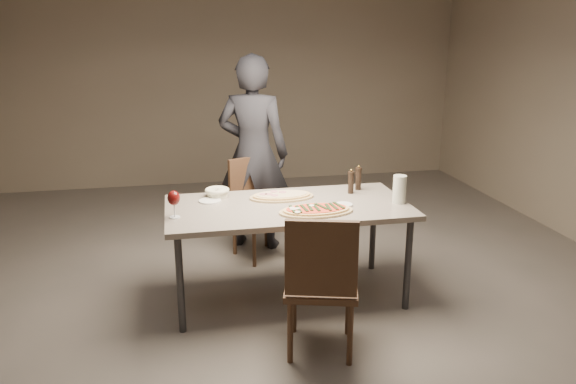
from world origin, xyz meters
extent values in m
plane|color=#5D5650|center=(0.00, 0.00, 0.00)|extent=(7.00, 7.00, 0.00)
plane|color=gray|center=(0.00, 3.50, 1.40)|extent=(6.00, 0.00, 6.00)
cube|color=gray|center=(0.00, 0.00, 0.73)|extent=(1.80, 0.90, 0.04)
cylinder|color=#333335|center=(-0.82, -0.37, 0.35)|extent=(0.05, 0.05, 0.71)
cylinder|color=#333335|center=(0.82, -0.37, 0.35)|extent=(0.05, 0.05, 0.71)
cylinder|color=#333335|center=(-0.82, 0.37, 0.35)|extent=(0.05, 0.05, 0.71)
cylinder|color=#333335|center=(0.82, 0.37, 0.35)|extent=(0.05, 0.05, 0.71)
ellipsoid|color=white|center=(-0.01, -0.22, 0.79)|extent=(0.05, 0.05, 0.01)
ellipsoid|color=white|center=(0.01, -0.29, 0.79)|extent=(0.05, 0.05, 0.01)
ellipsoid|color=white|center=(0.14, -0.16, 0.79)|extent=(0.05, 0.05, 0.01)
ellipsoid|color=white|center=(0.03, -0.21, 0.79)|extent=(0.05, 0.05, 0.01)
ellipsoid|color=white|center=(-0.01, -0.19, 0.79)|extent=(0.05, 0.05, 0.01)
cube|color=black|center=(-0.01, -0.21, 0.79)|extent=(0.02, 0.15, 0.01)
cube|color=black|center=(0.03, -0.22, 0.79)|extent=(0.02, 0.15, 0.01)
cube|color=black|center=(0.07, -0.21, 0.79)|extent=(0.03, 0.16, 0.01)
cube|color=black|center=(0.12, -0.20, 0.79)|extent=(0.03, 0.15, 0.01)
cube|color=black|center=(0.16, -0.22, 0.79)|extent=(0.03, 0.15, 0.01)
cube|color=black|center=(0.20, -0.19, 0.79)|extent=(0.07, 0.15, 0.01)
cube|color=black|center=(0.25, -0.22, 0.79)|extent=(0.03, 0.15, 0.01)
cube|color=black|center=(0.29, -0.21, 0.79)|extent=(0.03, 0.16, 0.01)
cube|color=black|center=(0.33, -0.19, 0.79)|extent=(0.05, 0.16, 0.01)
cylinder|color=#D07E82|center=(-0.15, 0.20, 0.79)|extent=(0.06, 0.06, 0.00)
cylinder|color=#D07E82|center=(-0.11, 0.19, 0.79)|extent=(0.06, 0.06, 0.00)
cylinder|color=#D07E82|center=(-0.06, 0.25, 0.79)|extent=(0.06, 0.06, 0.00)
cylinder|color=#D07E82|center=(0.00, 0.22, 0.79)|extent=(0.06, 0.06, 0.00)
cylinder|color=#D07E82|center=(-0.07, 0.15, 0.79)|extent=(0.06, 0.06, 0.00)
cylinder|color=beige|center=(-0.50, 0.31, 0.78)|extent=(0.16, 0.16, 0.06)
torus|color=beige|center=(-0.50, 0.31, 0.80)|extent=(0.19, 0.19, 0.03)
cube|color=#A66E43|center=(-0.48, 0.31, 0.79)|extent=(0.06, 0.05, 0.04)
cube|color=#A66E43|center=(-0.51, 0.33, 0.79)|extent=(0.05, 0.06, 0.04)
cube|color=#A66E43|center=(-0.51, 0.30, 0.79)|extent=(0.06, 0.06, 0.04)
cylinder|color=white|center=(0.40, -0.11, 0.76)|extent=(0.13, 0.13, 0.01)
cylinder|color=gold|center=(0.40, -0.11, 0.76)|extent=(0.09, 0.09, 0.00)
cylinder|color=black|center=(0.55, 0.20, 0.83)|extent=(0.05, 0.05, 0.16)
cylinder|color=black|center=(0.55, 0.20, 0.92)|extent=(0.05, 0.05, 0.02)
sphere|color=gold|center=(0.55, 0.20, 0.94)|extent=(0.02, 0.02, 0.02)
cylinder|color=black|center=(0.64, 0.29, 0.83)|extent=(0.05, 0.05, 0.16)
cylinder|color=black|center=(0.64, 0.29, 0.92)|extent=(0.05, 0.05, 0.02)
sphere|color=gold|center=(0.64, 0.29, 0.94)|extent=(0.02, 0.02, 0.02)
cylinder|color=silver|center=(0.83, -0.12, 0.86)|extent=(0.10, 0.10, 0.21)
cylinder|color=silver|center=(-0.83, -0.12, 0.75)|extent=(0.07, 0.07, 0.01)
cylinder|color=silver|center=(-0.83, -0.12, 0.80)|extent=(0.01, 0.01, 0.09)
ellipsoid|color=#4F0C0B|center=(-0.83, -0.12, 0.89)|extent=(0.09, 0.09, 0.10)
cylinder|color=white|center=(-0.56, 0.20, 0.76)|extent=(0.17, 0.17, 0.01)
cube|color=#442C1C|center=(0.06, -0.76, 0.44)|extent=(0.56, 0.56, 0.04)
cylinder|color=#442C1C|center=(-0.17, -0.88, 0.21)|extent=(0.04, 0.04, 0.42)
cylinder|color=#442C1C|center=(0.19, -0.98, 0.21)|extent=(0.04, 0.04, 0.42)
cylinder|color=#442C1C|center=(-0.07, -0.53, 0.21)|extent=(0.04, 0.04, 0.42)
cylinder|color=#442C1C|center=(0.29, -0.63, 0.21)|extent=(0.04, 0.04, 0.42)
cube|color=#442C1C|center=(0.00, -0.95, 0.72)|extent=(0.43, 0.16, 0.47)
cube|color=#442C1C|center=(-0.08, 0.84, 0.41)|extent=(0.55, 0.55, 0.04)
cylinder|color=#442C1C|center=(0.01, 1.07, 0.20)|extent=(0.03, 0.03, 0.39)
cylinder|color=#442C1C|center=(-0.31, 0.93, 0.20)|extent=(0.03, 0.03, 0.39)
cylinder|color=#442C1C|center=(0.14, 0.75, 0.20)|extent=(0.03, 0.03, 0.39)
cylinder|color=#442C1C|center=(-0.17, 0.61, 0.20)|extent=(0.03, 0.03, 0.39)
cube|color=#442C1C|center=(-0.16, 1.02, 0.67)|extent=(0.39, 0.19, 0.44)
imported|color=black|center=(-0.09, 1.13, 0.90)|extent=(0.77, 0.65, 1.81)
camera|label=1|loc=(-0.81, -3.90, 2.03)|focal=35.00mm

